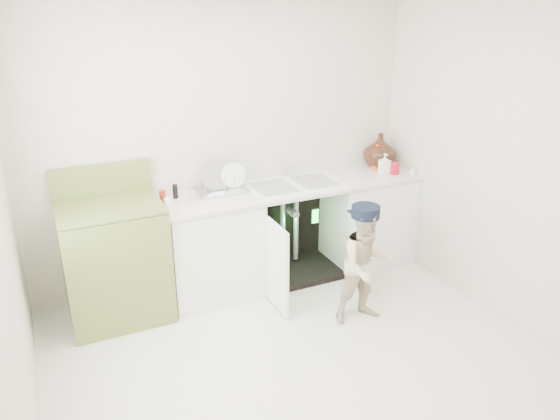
# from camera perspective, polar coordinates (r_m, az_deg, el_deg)

# --- Properties ---
(ground) EXTENTS (3.50, 3.50, 0.00)m
(ground) POSITION_cam_1_polar(r_m,az_deg,el_deg) (4.15, 1.96, -15.42)
(ground) COLOR beige
(ground) RESTS_ON ground
(room_shell) EXTENTS (6.00, 5.50, 1.26)m
(room_shell) POSITION_cam_1_polar(r_m,az_deg,el_deg) (3.53, 2.22, 0.92)
(room_shell) COLOR beige
(room_shell) RESTS_ON ground
(counter_run) EXTENTS (2.44, 1.02, 1.23)m
(counter_run) POSITION_cam_1_polar(r_m,az_deg,el_deg) (5.07, 1.74, -1.80)
(counter_run) COLOR white
(counter_run) RESTS_ON ground
(avocado_stove) EXTENTS (0.79, 0.65, 1.23)m
(avocado_stove) POSITION_cam_1_polar(r_m,az_deg,el_deg) (4.60, -16.84, -5.00)
(avocado_stove) COLOR olive
(avocado_stove) RESTS_ON ground
(repair_worker) EXTENTS (0.50, 0.79, 0.99)m
(repair_worker) POSITION_cam_1_polar(r_m,az_deg,el_deg) (4.40, 9.00, -5.59)
(repair_worker) COLOR beige
(repair_worker) RESTS_ON ground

